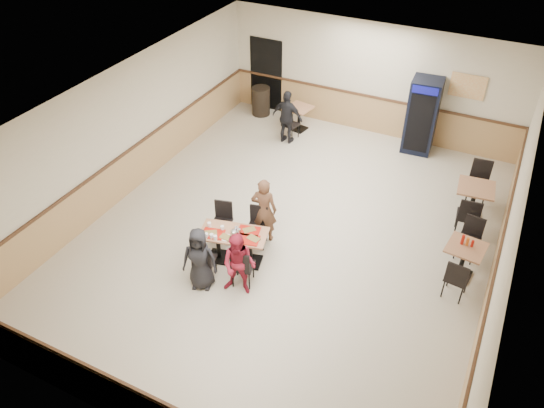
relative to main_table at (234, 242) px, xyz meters
The scene contains 20 objects.
ground 1.47m from the main_table, 62.80° to the left, with size 10.00×10.00×0.00m, color beige.
room_shell 4.49m from the main_table, 57.51° to the left, with size 10.00×10.00×10.00m.
main_table is the anchor object (origin of this frame).
main_chairs 0.05m from the main_table, 165.91° to the right, with size 1.48×1.75×0.88m.
diner_woman_left 0.91m from the main_table, 103.81° to the right, with size 0.64×0.42×1.31m, color black.
diner_woman_right 0.87m from the main_table, 53.53° to the right, with size 0.64×0.50×1.31m, color maroon.
diner_man_opposite 0.93m from the main_table, 76.19° to the left, with size 0.53×0.35×1.46m, color brown.
lone_diner 4.80m from the main_table, 102.68° to the left, with size 0.85×0.35×1.45m, color black.
tabletop_clutter 0.26m from the main_table, 77.02° to the right, with size 1.16×0.77×0.12m.
side_table_near 4.35m from the main_table, 20.81° to the left, with size 0.75×0.75×0.72m.
side_table_near_chair_south 4.18m from the main_table, 13.40° to the left, with size 0.42×0.42×0.91m, color black, non-canonical shape.
side_table_near_chair_north 4.59m from the main_table, 27.56° to the left, with size 0.42×0.42×0.91m, color black, non-canonical shape.
side_table_far 5.24m from the main_table, 41.66° to the left, with size 0.82×0.82×0.80m.
side_table_far_chair_south 4.84m from the main_table, 35.96° to the left, with size 0.47×0.47×1.02m, color black, non-canonical shape.
side_table_far_chair_north 5.69m from the main_table, 46.50° to the left, with size 0.47×0.47×1.02m, color black, non-canonical shape.
condiment_caddy 4.36m from the main_table, 21.57° to the left, with size 0.23×0.06×0.20m.
back_table 5.54m from the main_table, 100.94° to the left, with size 0.74×0.74×0.68m.
back_table_chair_lone 5.01m from the main_table, 102.12° to the left, with size 0.40×0.40×0.86m, color black, non-canonical shape.
pepsi_cooler 6.24m from the main_table, 69.72° to the left, with size 0.79×0.79×1.94m.
trash_bin 6.28m from the main_table, 112.63° to the left, with size 0.52×0.52×0.82m, color black.
Camera 1 is at (3.48, -7.86, 7.22)m, focal length 35.00 mm.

